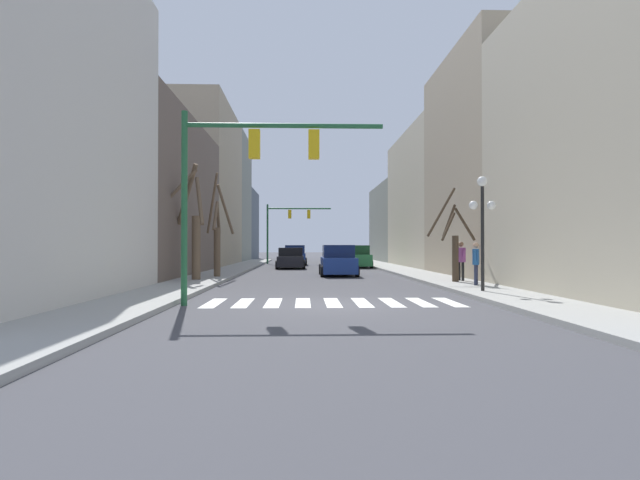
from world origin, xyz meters
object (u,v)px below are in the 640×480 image
at_px(pedestrian_on_right_sidewalk, 476,260).
at_px(street_tree_left_near, 218,235).
at_px(traffic_signal_near, 244,166).
at_px(car_parked_right_near, 338,261).
at_px(pedestrian_near_right_corner, 461,257).
at_px(street_tree_right_mid, 453,244).
at_px(traffic_signal_far, 286,221).
at_px(car_parked_right_far, 295,256).
at_px(car_at_intersection, 291,259).
at_px(street_tree_left_far, 193,228).
at_px(street_lamp_right_corner, 482,209).
at_px(car_parked_left_mid, 358,257).

xyz_separation_m(pedestrian_on_right_sidewalk, street_tree_left_near, (-11.46, 6.32, 1.12)).
relative_size(traffic_signal_near, car_parked_right_near, 1.40).
distance_m(traffic_signal_near, pedestrian_on_right_sidewalk, 10.63).
bearing_deg(pedestrian_near_right_corner, street_tree_right_mid, -54.99).
xyz_separation_m(traffic_signal_far, car_parked_right_far, (0.90, -3.15, -3.34)).
xyz_separation_m(car_parked_right_far, car_at_intersection, (-0.21, -7.15, -0.08)).
distance_m(traffic_signal_near, car_parked_right_far, 30.91).
distance_m(traffic_signal_far, street_tree_left_far, 25.04).
xyz_separation_m(street_tree_left_near, street_tree_right_mid, (11.14, -4.34, -0.45)).
height_order(car_parked_right_near, car_parked_right_far, car_parked_right_far).
relative_size(street_lamp_right_corner, pedestrian_near_right_corner, 2.27).
xyz_separation_m(street_lamp_right_corner, car_parked_left_mid, (-1.95, 22.35, -2.19)).
xyz_separation_m(traffic_signal_far, car_parked_right_near, (3.67, -19.50, -3.35)).
height_order(street_tree_left_near, street_tree_right_mid, street_tree_left_near).
bearing_deg(car_parked_left_mid, car_at_intersection, 105.91).
relative_size(traffic_signal_far, street_lamp_right_corner, 1.55).
bearing_deg(car_parked_right_far, car_parked_right_near, 9.62).
height_order(pedestrian_near_right_corner, street_tree_right_mid, street_tree_right_mid).
xyz_separation_m(car_parked_left_mid, car_at_intersection, (-5.30, -1.51, -0.08)).
distance_m(car_parked_right_far, street_tree_left_near, 19.49).
bearing_deg(pedestrian_near_right_corner, car_parked_right_far, -174.85).
bearing_deg(traffic_signal_far, car_parked_left_mid, -55.70).
distance_m(car_at_intersection, pedestrian_near_right_corner, 17.65).
bearing_deg(street_tree_right_mid, car_parked_left_mid, 97.40).
xyz_separation_m(traffic_signal_near, pedestrian_on_right_sidewalk, (8.72, 5.33, -2.90)).
relative_size(car_parked_right_near, pedestrian_near_right_corner, 2.37).
distance_m(car_parked_right_far, car_at_intersection, 7.15).
relative_size(pedestrian_near_right_corner, street_tree_left_far, 0.32).
relative_size(street_lamp_right_corner, car_at_intersection, 0.97).
bearing_deg(street_tree_right_mid, street_lamp_right_corner, -94.51).
bearing_deg(street_tree_left_near, pedestrian_on_right_sidewalk, -28.89).
bearing_deg(car_parked_right_near, car_parked_right_far, 9.62).
distance_m(traffic_signal_far, car_parked_right_near, 20.12).
bearing_deg(car_parked_right_near, street_tree_left_near, 112.61).
distance_m(street_lamp_right_corner, pedestrian_on_right_sidewalk, 3.26).
relative_size(car_parked_right_far, street_tree_left_far, 0.87).
height_order(car_at_intersection, street_tree_left_far, street_tree_left_far).
distance_m(car_parked_right_near, street_tree_right_mid, 8.50).
distance_m(traffic_signal_far, car_parked_left_mid, 11.15).
height_order(traffic_signal_near, car_parked_right_far, traffic_signal_near).
relative_size(car_parked_right_far, car_parked_left_mid, 1.02).
xyz_separation_m(traffic_signal_near, car_parked_right_far, (1.01, 30.72, -3.24)).
bearing_deg(traffic_signal_near, car_at_intersection, 88.04).
xyz_separation_m(car_parked_right_far, pedestrian_on_right_sidewalk, (7.71, -25.39, 0.34)).
xyz_separation_m(street_lamp_right_corner, pedestrian_on_right_sidewalk, (0.67, 2.60, -1.85)).
bearing_deg(car_parked_left_mid, street_tree_left_far, 149.04).
bearing_deg(car_at_intersection, pedestrian_near_right_corner, 27.47).
height_order(traffic_signal_near, pedestrian_on_right_sidewalk, traffic_signal_near).
distance_m(car_parked_left_mid, car_at_intersection, 5.51).
relative_size(car_parked_left_mid, pedestrian_on_right_sidewalk, 2.72).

